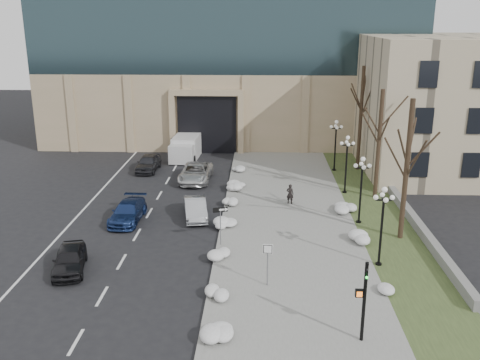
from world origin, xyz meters
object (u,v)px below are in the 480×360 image
object	(u,v)px
box_truck	(187,147)
lamppost_a	(383,216)
car_a	(69,259)
lamppost_d	(336,139)
traffic_signal	(363,304)
car_d	(196,173)
lamppost_b	(361,181)
keep_sign	(268,256)
pedestrian	(290,194)
one_way_sign	(223,214)
car_c	(128,212)
car_b	(195,209)
lamppost_c	(347,157)
car_e	(148,163)

from	to	relation	value
box_truck	lamppost_a	distance (m)	28.14
car_a	lamppost_d	distance (m)	27.14
traffic_signal	lamppost_d	distance (m)	27.15
traffic_signal	lamppost_a	bearing A→B (deg)	72.80
car_d	lamppost_b	bearing A→B (deg)	-35.33
car_d	lamppost_b	world-z (taller)	lamppost_b
keep_sign	pedestrian	bearing A→B (deg)	85.48
one_way_sign	lamppost_a	xyz separation A→B (m)	(9.05, -2.42, 0.95)
box_truck	car_d	bearing A→B (deg)	-74.16
car_c	car_b	bearing A→B (deg)	11.81
car_d	lamppost_c	distance (m)	12.91
car_a	lamppost_a	world-z (taller)	lamppost_a
pedestrian	lamppost_a	bearing A→B (deg)	131.69
one_way_sign	car_a	bearing A→B (deg)	-173.64
lamppost_d	car_e	bearing A→B (deg)	-178.41
lamppost_b	lamppost_c	world-z (taller)	same
car_a	keep_sign	bearing A→B (deg)	-20.24
keep_sign	one_way_sign	bearing A→B (deg)	121.12
lamppost_a	lamppost_b	size ratio (longest dim) A/B	1.00
car_e	pedestrian	size ratio (longest dim) A/B	2.90
car_d	keep_sign	xyz separation A→B (m)	(5.97, -18.70, 1.05)
car_a	pedestrian	distance (m)	17.15
pedestrian	lamppost_d	distance (m)	10.62
lamppost_c	lamppost_d	xyz separation A→B (m)	(0.00, 6.50, 0.00)
car_e	lamppost_d	world-z (taller)	lamppost_d
box_truck	lamppost_a	xyz separation A→B (m)	(14.19, -24.22, 2.01)
pedestrian	car_e	bearing A→B (deg)	-17.66
car_b	box_truck	bearing A→B (deg)	89.29
car_c	lamppost_b	bearing A→B (deg)	2.25
box_truck	keep_sign	xyz separation A→B (m)	(7.82, -26.94, 0.75)
traffic_signal	lamppost_c	distance (m)	20.69
car_b	lamppost_c	size ratio (longest dim) A/B	0.89
car_c	car_e	distance (m)	12.65
traffic_signal	lamppost_d	bearing A→B (deg)	85.16
car_b	traffic_signal	world-z (taller)	traffic_signal
car_e	lamppost_d	distance (m)	17.23
car_a	lamppost_c	size ratio (longest dim) A/B	0.86
car_a	pedestrian	xyz separation A→B (m)	(12.85, 11.37, 0.18)
car_a	car_c	size ratio (longest dim) A/B	0.88
lamppost_a	one_way_sign	bearing A→B (deg)	165.04
car_c	car_e	bearing A→B (deg)	97.08
car_a	pedestrian	world-z (taller)	pedestrian
traffic_signal	lamppost_a	world-z (taller)	lamppost_a
car_a	pedestrian	bearing A→B (deg)	29.03
lamppost_c	one_way_sign	bearing A→B (deg)	-130.52
lamppost_b	box_truck	bearing A→B (deg)	128.68
keep_sign	lamppost_a	size ratio (longest dim) A/B	0.52
car_e	traffic_signal	bearing A→B (deg)	-59.23
car_a	keep_sign	xyz separation A→B (m)	(11.01, -1.50, 1.10)
car_d	pedestrian	bearing A→B (deg)	-34.55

